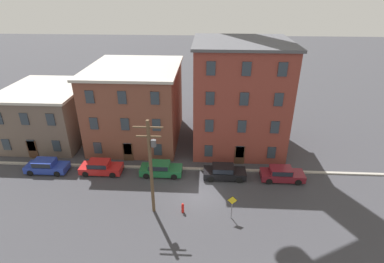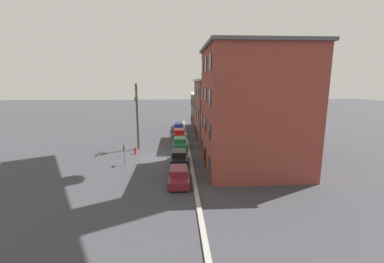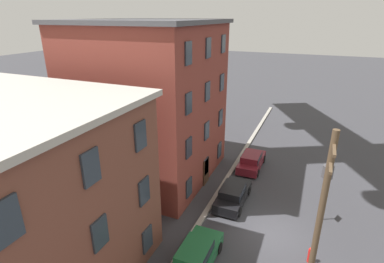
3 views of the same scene
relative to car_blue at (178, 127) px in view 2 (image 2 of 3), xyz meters
name	(u,v)px [view 2 (image 2 of 3)]	position (x,y,z in m)	size (l,w,h in m)	color
ground_plane	(153,157)	(16.66, -3.20, -0.75)	(200.00, 200.00, 0.00)	#38383D
kerb_strip	(190,156)	(16.66, 1.30, -0.67)	(56.00, 0.36, 0.16)	#9E998E
apartment_corner	(218,111)	(-2.94, 7.85, 2.71)	(9.41, 10.62, 6.89)	#66564C
apartment_midblock	(234,110)	(8.25, 8.61, 4.01)	(10.84, 12.14, 9.49)	brown
apartment_far	(253,109)	(20.87, 7.70, 5.62)	(10.91, 10.32, 12.70)	brown
car_blue	(178,127)	(0.00, 0.00, 0.00)	(4.40, 1.92, 1.43)	#233899
car_red	(179,133)	(5.91, 0.11, 0.00)	(4.40, 1.92, 1.43)	#B21E1E
car_green	(180,143)	(12.35, 0.15, 0.00)	(4.40, 1.92, 1.43)	#1E6638
car_black	(179,156)	(19.04, -0.06, 0.00)	(4.40, 1.92, 1.43)	black
car_maroon	(179,175)	(24.96, -0.12, 0.00)	(4.40, 1.92, 1.43)	maroon
caution_sign	(124,151)	(19.45, -6.11, 0.82)	(0.88, 0.08, 2.37)	slate
utility_pole	(137,113)	(12.63, -5.56, 4.25)	(2.40, 0.44, 8.89)	brown
fire_hydrant	(135,150)	(15.19, -5.61, -0.27)	(0.24, 0.34, 0.96)	red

